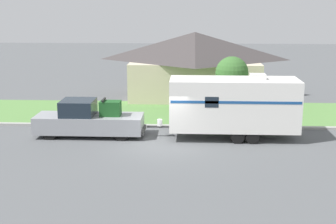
{
  "coord_description": "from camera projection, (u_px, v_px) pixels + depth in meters",
  "views": [
    {
      "loc": [
        1.37,
        -22.83,
        7.24
      ],
      "look_at": [
        0.16,
        1.75,
        1.4
      ],
      "focal_mm": 50.0,
      "sensor_mm": 36.0,
      "label": 1
    }
  ],
  "objects": [
    {
      "name": "curb_strip",
      "position": [
        167.0,
        126.0,
        27.56
      ],
      "size": [
        80.0,
        0.3,
        0.14
      ],
      "color": "#999993",
      "rests_on": "ground_plane"
    },
    {
      "name": "lawn_strip",
      "position": [
        170.0,
        113.0,
        31.12
      ],
      "size": [
        80.0,
        7.0,
        0.03
      ],
      "color": "#568442",
      "rests_on": "ground_plane"
    },
    {
      "name": "tree_in_yard",
      "position": [
        232.0,
        73.0,
        30.49
      ],
      "size": [
        2.16,
        2.16,
        3.77
      ],
      "color": "brown",
      "rests_on": "ground_plane"
    },
    {
      "name": "mailbox",
      "position": [
        261.0,
        109.0,
        27.94
      ],
      "size": [
        0.48,
        0.2,
        1.23
      ],
      "color": "brown",
      "rests_on": "ground_plane"
    },
    {
      "name": "ground_plane",
      "position": [
        163.0,
        146.0,
        23.93
      ],
      "size": [
        120.0,
        120.0,
        0.0
      ],
      "primitive_type": "plane",
      "color": "#515456"
    },
    {
      "name": "travel_trailer",
      "position": [
        234.0,
        104.0,
        25.02
      ],
      "size": [
        8.07,
        2.37,
        3.52
      ],
      "color": "black",
      "rests_on": "ground_plane"
    },
    {
      "name": "house_across_street",
      "position": [
        195.0,
        63.0,
        36.06
      ],
      "size": [
        10.38,
        7.29,
        4.97
      ],
      "color": "beige",
      "rests_on": "ground_plane"
    },
    {
      "name": "pickup_truck",
      "position": [
        89.0,
        120.0,
        25.62
      ],
      "size": [
        5.98,
        1.92,
        2.09
      ],
      "color": "black",
      "rests_on": "ground_plane"
    }
  ]
}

